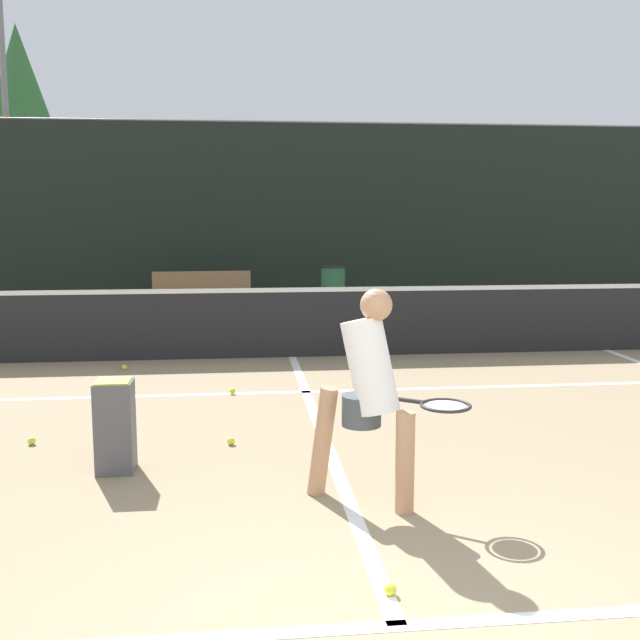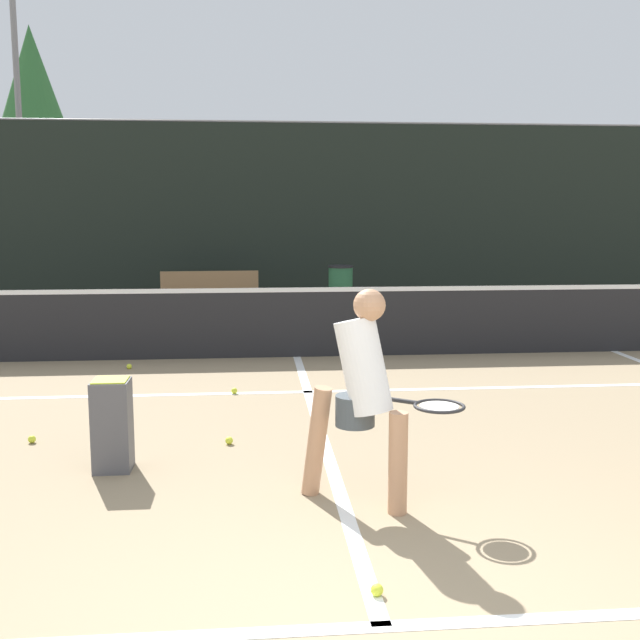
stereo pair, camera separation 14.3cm
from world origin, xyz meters
name	(u,v)px [view 2 (the right image)]	position (x,y,z in m)	size (l,w,h in m)	color
court_baseline_near	(382,626)	(0.00, 0.40, 0.00)	(11.00, 0.10, 0.01)	white
court_service_line	(308,392)	(0.00, 5.12, 0.00)	(8.25, 0.10, 0.01)	white
court_center_mark	(319,426)	(0.00, 3.77, 0.00)	(0.10, 6.74, 0.01)	white
net	(297,320)	(0.00, 7.14, 0.51)	(11.09, 0.09, 1.07)	slate
fence_back	(281,216)	(0.00, 12.43, 1.87)	(24.00, 0.06, 3.75)	black
player_practicing	(363,388)	(0.12, 1.90, 0.81)	(1.15, 0.66, 1.48)	tan
tennis_ball_scattered_0	(377,590)	(0.02, 0.69, 0.03)	(0.07, 0.07, 0.07)	#D1E033
tennis_ball_scattered_2	(32,439)	(-2.49, 3.51, 0.03)	(0.07, 0.07, 0.07)	#D1E033
tennis_ball_scattered_3	(234,391)	(-0.80, 5.11, 0.03)	(0.07, 0.07, 0.07)	#D1E033
tennis_ball_scattered_5	(229,441)	(-0.81, 3.32, 0.03)	(0.07, 0.07, 0.07)	#D1E033
tennis_ball_scattered_6	(318,431)	(-0.03, 3.52, 0.03)	(0.07, 0.07, 0.07)	#D1E033
tennis_ball_scattered_7	(129,366)	(-2.15, 6.53, 0.03)	(0.07, 0.07, 0.07)	#D1E033
ball_hopper	(112,423)	(-1.67, 2.77, 0.37)	(0.28, 0.28, 0.71)	#4C4C51
courtside_bench	(210,292)	(-1.38, 11.13, 0.48)	(1.84, 0.45, 0.86)	olive
trash_bin	(340,292)	(1.03, 10.76, 0.49)	(0.47, 0.47, 0.98)	#28603D
parked_car	(262,269)	(-0.35, 15.20, 0.59)	(1.62, 4.19, 1.40)	maroon
floodlight_mast	(17,76)	(-6.75, 18.30, 5.52)	(1.10, 0.24, 8.71)	slate
tree_west	(33,100)	(-7.22, 21.42, 5.33)	(2.84, 2.84, 7.56)	brown
building_far	(264,190)	(0.00, 31.25, 2.91)	(36.00, 2.40, 5.82)	gray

